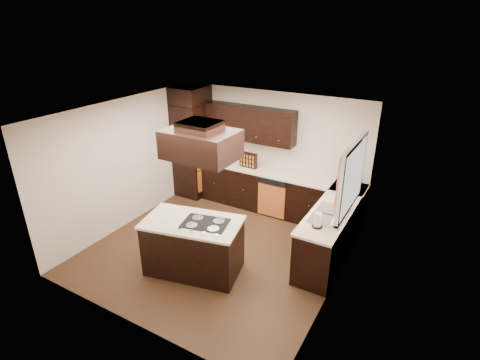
# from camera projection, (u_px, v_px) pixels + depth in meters

# --- Properties ---
(floor) EXTENTS (4.20, 4.20, 0.02)m
(floor) POSITION_uv_depth(u_px,v_px,m) (219.00, 249.00, 6.80)
(floor) COLOR brown
(floor) RESTS_ON ground
(ceiling) EXTENTS (4.20, 4.20, 0.02)m
(ceiling) POSITION_uv_depth(u_px,v_px,m) (215.00, 112.00, 5.78)
(ceiling) COLOR silver
(ceiling) RESTS_ON ground
(wall_back) EXTENTS (4.20, 0.02, 2.50)m
(wall_back) POSITION_uv_depth(u_px,v_px,m) (271.00, 150.00, 7.96)
(wall_back) COLOR beige
(wall_back) RESTS_ON ground
(wall_front) EXTENTS (4.20, 0.02, 2.50)m
(wall_front) POSITION_uv_depth(u_px,v_px,m) (124.00, 248.00, 4.61)
(wall_front) COLOR beige
(wall_front) RESTS_ON ground
(wall_left) EXTENTS (0.02, 4.20, 2.50)m
(wall_left) POSITION_uv_depth(u_px,v_px,m) (126.00, 163.00, 7.25)
(wall_left) COLOR beige
(wall_left) RESTS_ON ground
(wall_right) EXTENTS (0.02, 4.20, 2.50)m
(wall_right) POSITION_uv_depth(u_px,v_px,m) (341.00, 217.00, 5.33)
(wall_right) COLOR beige
(wall_right) RESTS_ON ground
(oven_column) EXTENTS (0.65, 0.75, 2.12)m
(oven_column) POSITION_uv_depth(u_px,v_px,m) (193.00, 150.00, 8.53)
(oven_column) COLOR black
(oven_column) RESTS_ON floor
(wall_oven_face) EXTENTS (0.05, 0.62, 0.78)m
(wall_oven_face) POSITION_uv_depth(u_px,v_px,m) (205.00, 150.00, 8.34)
(wall_oven_face) COLOR orange
(wall_oven_face) RESTS_ON oven_column
(base_cabinets_back) EXTENTS (2.93, 0.60, 0.88)m
(base_cabinets_back) POSITION_uv_depth(u_px,v_px,m) (265.00, 190.00, 8.03)
(base_cabinets_back) COLOR black
(base_cabinets_back) RESTS_ON floor
(base_cabinets_right) EXTENTS (0.60, 2.40, 0.88)m
(base_cabinets_right) POSITION_uv_depth(u_px,v_px,m) (333.00, 231.00, 6.51)
(base_cabinets_right) COLOR black
(base_cabinets_right) RESTS_ON floor
(countertop_back) EXTENTS (2.93, 0.63, 0.04)m
(countertop_back) POSITION_uv_depth(u_px,v_px,m) (265.00, 170.00, 7.83)
(countertop_back) COLOR #FCEBCD
(countertop_back) RESTS_ON base_cabinets_back
(countertop_right) EXTENTS (0.63, 2.40, 0.04)m
(countertop_right) POSITION_uv_depth(u_px,v_px,m) (335.00, 207.00, 6.33)
(countertop_right) COLOR #FCEBCD
(countertop_right) RESTS_ON base_cabinets_right
(upper_cabinets) EXTENTS (2.00, 0.34, 0.72)m
(upper_cabinets) POSITION_uv_depth(u_px,v_px,m) (250.00, 124.00, 7.79)
(upper_cabinets) COLOR black
(upper_cabinets) RESTS_ON wall_back
(dishwasher_front) EXTENTS (0.60, 0.05, 0.72)m
(dishwasher_front) POSITION_uv_depth(u_px,v_px,m) (271.00, 200.00, 7.68)
(dishwasher_front) COLOR orange
(dishwasher_front) RESTS_ON floor
(window_frame) EXTENTS (0.06, 1.32, 1.12)m
(window_frame) POSITION_uv_depth(u_px,v_px,m) (352.00, 177.00, 5.62)
(window_frame) COLOR white
(window_frame) RESTS_ON wall_right
(window_pane) EXTENTS (0.00, 1.20, 1.00)m
(window_pane) POSITION_uv_depth(u_px,v_px,m) (354.00, 177.00, 5.61)
(window_pane) COLOR white
(window_pane) RESTS_ON wall_right
(curtain_left) EXTENTS (0.02, 0.34, 0.90)m
(curtain_left) POSITION_uv_depth(u_px,v_px,m) (340.00, 183.00, 5.30)
(curtain_left) COLOR #FEDBB9
(curtain_left) RESTS_ON wall_right
(curtain_right) EXTENTS (0.02, 0.34, 0.90)m
(curtain_right) POSITION_uv_depth(u_px,v_px,m) (355.00, 164.00, 5.96)
(curtain_right) COLOR #FEDBB9
(curtain_right) RESTS_ON wall_right
(sink_rim) EXTENTS (0.52, 0.84, 0.01)m
(sink_rim) POSITION_uv_depth(u_px,v_px,m) (330.00, 215.00, 6.04)
(sink_rim) COLOR silver
(sink_rim) RESTS_ON countertop_right
(island) EXTENTS (1.62, 1.12, 0.88)m
(island) POSITION_uv_depth(u_px,v_px,m) (194.00, 247.00, 6.06)
(island) COLOR black
(island) RESTS_ON floor
(island_top) EXTENTS (1.69, 1.18, 0.04)m
(island_top) POSITION_uv_depth(u_px,v_px,m) (192.00, 222.00, 5.87)
(island_top) COLOR #FCEBCD
(island_top) RESTS_ON island
(cooktop) EXTENTS (0.79, 0.61, 0.01)m
(cooktop) POSITION_uv_depth(u_px,v_px,m) (205.00, 223.00, 5.80)
(cooktop) COLOR black
(cooktop) RESTS_ON island_top
(range_hood) EXTENTS (1.05, 0.72, 0.42)m
(range_hood) POSITION_uv_depth(u_px,v_px,m) (201.00, 144.00, 5.44)
(range_hood) COLOR black
(range_hood) RESTS_ON ceiling
(hood_duct) EXTENTS (0.55, 0.50, 0.13)m
(hood_duct) POSITION_uv_depth(u_px,v_px,m) (200.00, 126.00, 5.33)
(hood_duct) COLOR black
(hood_duct) RESTS_ON ceiling
(blender_base) EXTENTS (0.15, 0.15, 0.10)m
(blender_base) POSITION_uv_depth(u_px,v_px,m) (219.00, 158.00, 8.29)
(blender_base) COLOR silver
(blender_base) RESTS_ON countertop_back
(blender_pitcher) EXTENTS (0.13, 0.13, 0.26)m
(blender_pitcher) POSITION_uv_depth(u_px,v_px,m) (219.00, 151.00, 8.22)
(blender_pitcher) COLOR silver
(blender_pitcher) RESTS_ON blender_base
(spice_rack) EXTENTS (0.39, 0.12, 0.32)m
(spice_rack) POSITION_uv_depth(u_px,v_px,m) (248.00, 160.00, 7.88)
(spice_rack) COLOR black
(spice_rack) RESTS_ON countertop_back
(mixing_bowl) EXTENTS (0.24, 0.24, 0.06)m
(mixing_bowl) POSITION_uv_depth(u_px,v_px,m) (219.00, 159.00, 8.34)
(mixing_bowl) COLOR white
(mixing_bowl) RESTS_ON countertop_back
(soap_bottle) EXTENTS (0.10, 0.10, 0.20)m
(soap_bottle) POSITION_uv_depth(u_px,v_px,m) (338.00, 198.00, 6.37)
(soap_bottle) COLOR white
(soap_bottle) RESTS_ON countertop_right
(paper_towel) EXTENTS (0.15, 0.15, 0.25)m
(paper_towel) POSITION_uv_depth(u_px,v_px,m) (318.00, 220.00, 5.65)
(paper_towel) COLOR white
(paper_towel) RESTS_ON countertop_right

